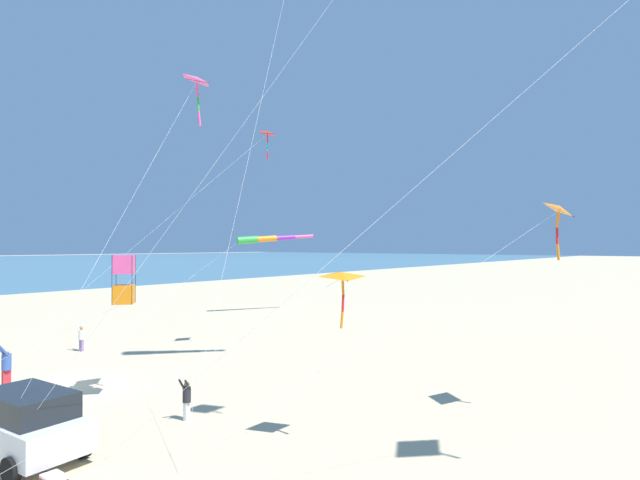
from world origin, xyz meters
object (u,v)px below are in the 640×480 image
kite_windsock_teal_far_right (265,239)px  person_child_green_jacket (81,336)px  kite_box_checkered_midright (124,279)px  kite_delta_orange_high_right (342,277)px  parked_car (22,423)px  kite_delta_purple_drifting (559,211)px  kite_delta_magenta_far_left (197,82)px  person_child_grey_jacket (187,397)px  person_adult_flyer (6,365)px  kite_delta_small_distant (266,135)px

kite_windsock_teal_far_right → person_child_green_jacket: bearing=-78.3°
kite_box_checkered_midright → kite_delta_orange_high_right: size_ratio=0.71×
parked_car → kite_delta_orange_high_right: (6.31, 6.10, 3.91)m
kite_box_checkered_midright → kite_delta_orange_high_right: bearing=10.4°
kite_delta_purple_drifting → parked_car: bearing=-129.8°
parked_car → kite_delta_magenta_far_left: bearing=85.4°
person_child_grey_jacket → kite_delta_magenta_far_left: kite_delta_magenta_far_left is taller
parked_car → kite_box_checkered_midright: kite_box_checkered_midright is taller
kite_delta_magenta_far_left → person_adult_flyer: bearing=-158.8°
person_adult_flyer → kite_box_checkered_midright: 6.55m
parked_car → person_child_grey_jacket: bearing=77.9°
person_adult_flyer → person_child_grey_jacket: 8.99m
person_adult_flyer → person_child_grey_jacket: person_adult_flyer is taller
kite_delta_orange_high_right → person_child_green_jacket: bearing=174.9°
parked_car → kite_delta_magenta_far_left: 11.93m
kite_delta_orange_high_right → kite_delta_small_distant: bearing=144.3°
parked_car → kite_box_checkered_midright: bearing=120.0°
parked_car → kite_windsock_teal_far_right: kite_windsock_teal_far_right is taller
person_child_green_jacket → kite_delta_purple_drifting: kite_delta_purple_drifting is taller
person_child_grey_jacket → kite_box_checkered_midright: 5.19m
parked_car → person_child_green_jacket: size_ratio=2.95×
parked_car → person_child_grey_jacket: size_ratio=3.18×
kite_windsock_teal_far_right → person_adult_flyer: bearing=-69.6°
parked_car → kite_windsock_teal_far_right: bearing=122.6°
kite_delta_small_distant → kite_delta_orange_high_right: kite_delta_small_distant is taller
kite_delta_purple_drifting → kite_delta_orange_high_right: kite_delta_purple_drifting is taller
kite_delta_magenta_far_left → kite_delta_orange_high_right: bearing=6.3°
person_child_green_jacket → person_child_grey_jacket: person_child_green_jacket is taller
kite_delta_small_distant → person_child_green_jacket: bearing=-142.3°
kite_box_checkered_midright → kite_delta_orange_high_right: 9.05m
person_child_green_jacket → kite_delta_magenta_far_left: kite_delta_magenta_far_left is taller
kite_windsock_teal_far_right → kite_box_checkered_midright: size_ratio=3.05×
parked_car → kite_delta_small_distant: bearing=108.4°
kite_delta_purple_drifting → kite_delta_orange_high_right: size_ratio=1.07×
person_child_green_jacket → kite_windsock_teal_far_right: kite_windsock_teal_far_right is taller
person_adult_flyer → person_child_grey_jacket: size_ratio=1.30×
person_child_green_jacket → person_child_grey_jacket: (13.64, -3.12, -0.06)m
kite_delta_orange_high_right → parked_car: bearing=-136.0°
kite_delta_purple_drifting → kite_delta_magenta_far_left: kite_delta_magenta_far_left is taller
parked_car → kite_delta_orange_high_right: bearing=44.0°
person_adult_flyer → kite_delta_small_distant: size_ratio=0.13×
kite_box_checkered_midright → kite_windsock_teal_far_right: bearing=123.1°
person_child_grey_jacket → kite_delta_purple_drifting: kite_delta_purple_drifting is taller
person_child_grey_jacket → kite_windsock_teal_far_right: 27.65m
person_adult_flyer → kite_delta_orange_high_right: 15.00m
kite_delta_purple_drifting → kite_box_checkered_midright: bearing=-148.1°
person_adult_flyer → person_child_green_jacket: person_adult_flyer is taller
kite_box_checkered_midright → kite_delta_magenta_far_left: bearing=18.1°
parked_car → kite_delta_small_distant: 18.28m
kite_box_checkered_midright → kite_delta_small_distant: 12.15m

